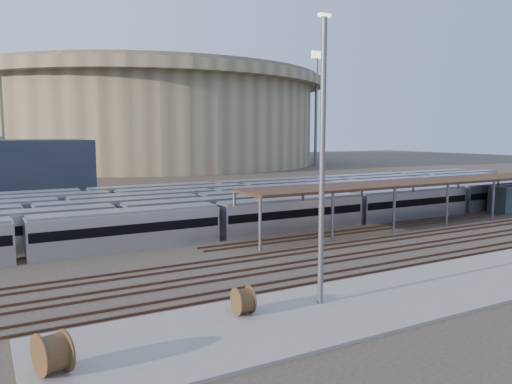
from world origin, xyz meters
The scene contains 11 objects.
ground centered at (0.00, 0.00, 0.00)m, with size 420.00×420.00×0.00m, color #383026.
apron centered at (-5.00, -15.00, 0.10)m, with size 50.00×9.00×0.20m, color gray.
subway_trains centered at (-3.13, 18.50, 1.80)m, with size 124.00×23.90×3.60m.
inspection_shed centered at (22.00, 4.00, 4.98)m, with size 60.30×6.00×5.30m.
empty_tracks centered at (0.00, -5.00, 0.09)m, with size 170.00×9.62×0.18m.
stadium centered at (25.00, 140.00, 16.47)m, with size 124.00×124.00×32.50m.
floodlight_2 centered at (70.00, 100.00, 20.65)m, with size 4.00×1.00×38.40m.
floodlight_3 centered at (-10.00, 160.00, 20.65)m, with size 4.00×1.00×38.40m.
cable_reel_west centered at (-17.45, -13.22, 1.05)m, with size 1.69×1.69×0.94m, color brown.
cable_reel_east centered at (-28.50, -15.69, 1.19)m, with size 1.99×1.99×1.10m, color brown.
yard_light_pole centered at (-12.19, -13.85, 9.30)m, with size 0.81×0.36×18.04m.
Camera 1 is at (-30.96, -38.96, 11.05)m, focal length 35.00 mm.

